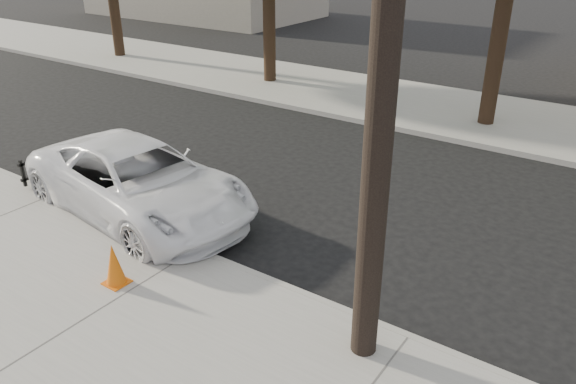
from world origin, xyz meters
name	(u,v)px	position (x,y,z in m)	size (l,w,h in m)	color
ground	(268,211)	(0.00, 0.00, 0.00)	(120.00, 120.00, 0.00)	black
near_sidewalk	(93,318)	(0.00, -4.30, 0.07)	(90.00, 4.40, 0.15)	gray
far_sidewalk	(428,107)	(0.00, 8.50, 0.07)	(90.00, 5.00, 0.15)	gray
curb_near	(197,253)	(0.00, -2.10, 0.07)	(90.00, 0.12, 0.16)	#9E9B93
police_cruiser	(139,181)	(-2.01, -1.54, 0.73)	(2.41, 5.24, 1.45)	white
traffic_cone	(114,265)	(-0.33, -3.57, 0.49)	(0.36, 0.36, 0.70)	#DC5E0B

